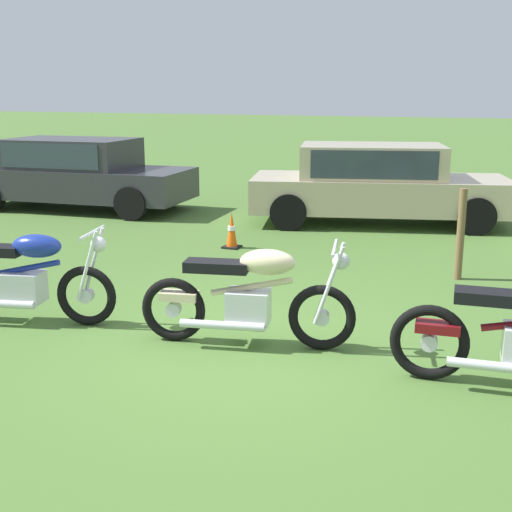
{
  "coord_description": "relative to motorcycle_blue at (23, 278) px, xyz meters",
  "views": [
    {
      "loc": [
        2.41,
        -5.42,
        2.35
      ],
      "look_at": [
        -0.4,
        1.19,
        0.57
      ],
      "focal_mm": 46.79,
      "sensor_mm": 36.0,
      "label": 1
    }
  ],
  "objects": [
    {
      "name": "ground_plane",
      "position": [
        2.39,
        0.27,
        -0.48
      ],
      "size": [
        120.0,
        120.0,
        0.0
      ],
      "primitive_type": "plane",
      "color": "#476B2D"
    },
    {
      "name": "motorcycle_blue",
      "position": [
        0.0,
        0.0,
        0.0
      ],
      "size": [
        1.97,
        0.87,
        1.02
      ],
      "rotation": [
        0.0,
        0.0,
        0.27
      ],
      "color": "black",
      "rests_on": "ground"
    },
    {
      "name": "motorcycle_cream",
      "position": [
        2.41,
        0.31,
        0.0
      ],
      "size": [
        2.02,
        0.84,
        1.02
      ],
      "rotation": [
        0.0,
        0.0,
        0.24
      ],
      "color": "black",
      "rests_on": "ground"
    },
    {
      "name": "car_charcoal",
      "position": [
        -3.88,
        5.9,
        0.32
      ],
      "size": [
        4.71,
        2.22,
        1.43
      ],
      "rotation": [
        0.0,
        0.0,
        0.11
      ],
      "color": "#2D2D33",
      "rests_on": "ground"
    },
    {
      "name": "car_beige",
      "position": [
        2.1,
        6.76,
        0.32
      ],
      "size": [
        4.86,
        2.92,
        1.43
      ],
      "rotation": [
        0.0,
        0.0,
        0.28
      ],
      "color": "#BCAD8C",
      "rests_on": "ground"
    },
    {
      "name": "fence_post_wooden",
      "position": [
        3.96,
        3.48,
        0.11
      ],
      "size": [
        0.1,
        0.1,
        1.17
      ],
      "primitive_type": "cylinder",
      "color": "brown",
      "rests_on": "ground"
    },
    {
      "name": "traffic_cone",
      "position": [
        0.53,
        3.95,
        -0.22
      ],
      "size": [
        0.25,
        0.25,
        0.56
      ],
      "color": "#EA590F",
      "rests_on": "ground"
    }
  ]
}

